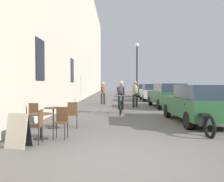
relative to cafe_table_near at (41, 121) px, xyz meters
name	(u,v)px	position (x,y,z in m)	size (l,w,h in m)	color
ground_plane	(121,159)	(2.21, -1.79, -0.52)	(88.00, 88.00, 0.00)	#5B5954
building_facade_left	(72,15)	(-1.24, 12.20, 6.44)	(0.54, 68.00, 13.92)	#B7AD99
cafe_table_near	(41,121)	(0.00, 0.00, 0.00)	(0.64, 0.64, 0.72)	black
cafe_chair_near_toward_street	(61,120)	(0.56, 0.08, 0.00)	(0.40, 0.40, 0.89)	black
cafe_chair_near_toward_wall	(37,124)	(0.08, -0.55, 0.00)	(0.38, 0.38, 0.89)	black
cafe_table_mid	(53,113)	(-0.07, 1.66, 0.00)	(0.64, 0.64, 0.72)	black
cafe_chair_mid_toward_street	(35,113)	(-0.70, 1.59, 0.00)	(0.41, 0.41, 0.89)	black
cafe_chair_mid_toward_wall	(72,113)	(0.59, 1.74, 0.00)	(0.43, 0.43, 0.89)	black
sandwich_board_sign	(18,131)	(-0.26, -0.90, -0.11)	(0.62, 0.49, 0.84)	black
cyclist_on_bicycle	(121,98)	(2.42, 5.70, 0.29)	(0.52, 1.76, 1.74)	black
pedestrian_near	(135,92)	(3.41, 8.77, 0.45)	(0.36, 0.28, 1.72)	#26262D
pedestrian_mid	(103,92)	(1.22, 11.11, 0.42)	(0.37, 0.29, 1.67)	#26262D
street_lamp	(137,65)	(3.94, 13.18, 2.59)	(0.32, 0.32, 4.90)	black
parked_car_nearest	(198,103)	(5.35, 2.73, 0.26)	(1.92, 4.31, 1.51)	#23512D
parked_car_second	(168,95)	(5.52, 8.81, 0.29)	(1.99, 4.44, 1.56)	#23512D
parked_car_third	(151,92)	(5.41, 14.96, 0.26)	(1.83, 4.25, 1.50)	#B7B7BC
parked_car_fourth	(143,90)	(5.41, 20.93, 0.23)	(1.85, 4.15, 1.46)	#23512D
parked_motorcycle	(200,120)	(4.81, 0.93, -0.12)	(0.62, 2.15, 0.92)	black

